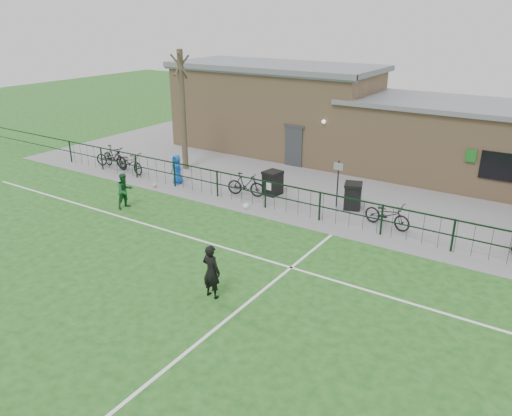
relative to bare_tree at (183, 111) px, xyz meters
The scene contains 20 objects.
ground 13.54m from the bare_tree, 52.70° to the right, with size 90.00×90.00×0.00m, color #1A4E17.
paving_strip 9.05m from the bare_tree, 20.56° to the left, with size 34.00×13.00×0.02m, color slate.
pitch_line_touch 8.96m from the bare_tree, 18.65° to the right, with size 28.00×0.10×0.01m, color white.
pitch_line_mid 10.73m from the bare_tree, 39.09° to the right, with size 28.00×0.10×0.01m, color white.
pitch_line_perp 14.81m from the bare_tree, 46.40° to the right, with size 0.10×16.00×0.01m, color white.
perimeter_fence 8.72m from the bare_tree, 17.35° to the right, with size 28.00×0.10×1.20m, color black.
bare_tree is the anchor object (origin of this frame).
wheelie_bin_left 6.48m from the bare_tree, ahead, with size 0.66×0.75×0.99m, color black.
wheelie_bin_right 9.91m from the bare_tree, ahead, with size 0.67×0.76×1.01m, color black.
sign_post 9.19m from the bare_tree, ahead, with size 0.06×0.06×2.00m, color black.
bicycle_a 4.67m from the bare_tree, 151.34° to the right, with size 0.66×1.89×0.99m, color black.
bicycle_b 4.43m from the bare_tree, 148.69° to the right, with size 0.55×1.94×1.17m, color black.
bicycle_c 3.72m from the bare_tree, 131.51° to the right, with size 0.71×2.02×1.06m, color black.
bicycle_d 5.83m from the bare_tree, 19.10° to the right, with size 0.49×1.74×1.04m, color black.
bicycle_e 11.82m from the bare_tree, ahead, with size 0.66×1.89×0.99m, color black.
spectator_child 3.34m from the bare_tree, 58.37° to the right, with size 0.68×0.44×1.39m, color blue.
goalkeeper_kick 12.98m from the bare_tree, 45.79° to the right, with size 1.20×3.24×1.77m.
outfield_player 6.29m from the bare_tree, 74.22° to the right, with size 0.72×0.56×1.49m, color #175224.
ball_ground 4.31m from the bare_tree, 76.35° to the right, with size 0.20×0.20×0.20m, color silver.
clubhouse 9.34m from the bare_tree, 40.12° to the left, with size 24.25×5.40×4.96m.
Camera 1 is at (8.82, -8.48, 7.62)m, focal length 35.00 mm.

